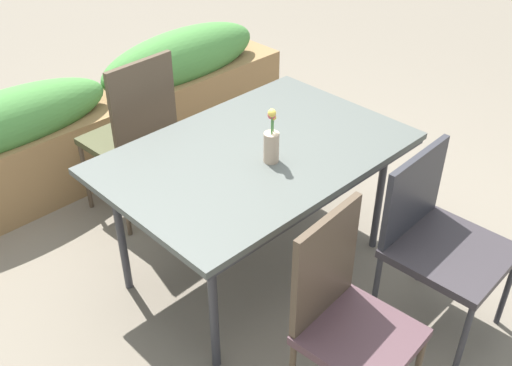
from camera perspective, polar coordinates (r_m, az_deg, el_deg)
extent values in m
plane|color=#756B5B|center=(3.38, 0.81, -7.40)|extent=(12.00, 12.00, 0.00)
cube|color=#4C514C|center=(2.90, 0.00, 2.95)|extent=(1.49, 0.99, 0.03)
cube|color=#333338|center=(2.92, 0.00, 2.47)|extent=(1.46, 0.97, 0.02)
cylinder|color=#333338|center=(2.62, -4.12, -12.05)|extent=(0.04, 0.04, 0.72)
cylinder|color=#333338|center=(3.32, 11.86, -1.15)|extent=(0.04, 0.04, 0.72)
cylinder|color=#333338|center=(3.06, -12.93, -4.83)|extent=(0.04, 0.04, 0.72)
cylinder|color=#333338|center=(3.68, 2.87, 3.46)|extent=(0.04, 0.04, 0.72)
cube|color=#4F353B|center=(2.44, 10.04, -14.41)|extent=(0.44, 0.44, 0.04)
cube|color=#4C3D2D|center=(2.32, 6.69, -8.01)|extent=(0.39, 0.06, 0.49)
cylinder|color=#4C3D2D|center=(2.77, 8.40, -13.42)|extent=(0.03, 0.03, 0.43)
cube|color=#332E31|center=(2.85, 18.30, -6.36)|extent=(0.51, 0.51, 0.04)
cube|color=#2D2D33|center=(2.79, 15.00, -0.93)|extent=(0.47, 0.05, 0.42)
cylinder|color=#2D2D33|center=(3.13, 23.09, -9.38)|extent=(0.03, 0.03, 0.46)
cylinder|color=#2D2D33|center=(2.81, 19.32, -14.34)|extent=(0.03, 0.03, 0.46)
cylinder|color=#2D2D33|center=(3.23, 15.92, -5.93)|extent=(0.03, 0.03, 0.46)
cylinder|color=#2D2D33|center=(2.93, 11.46, -10.23)|extent=(0.03, 0.03, 0.46)
cube|color=#45452A|center=(3.59, -12.33, 4.05)|extent=(0.46, 0.46, 0.04)
cube|color=#4C3D2D|center=(3.31, -10.79, 7.08)|extent=(0.42, 0.05, 0.55)
cylinder|color=#4C3D2D|center=(3.78, -16.12, 0.67)|extent=(0.03, 0.03, 0.47)
cylinder|color=#4C3D2D|center=(3.96, -11.31, 3.06)|extent=(0.03, 0.03, 0.47)
cylinder|color=#4C3D2D|center=(3.49, -12.50, -1.83)|extent=(0.03, 0.03, 0.47)
cylinder|color=#4C3D2D|center=(3.68, -7.50, 0.86)|extent=(0.03, 0.03, 0.47)
cylinder|color=tan|center=(2.77, 1.49, 3.46)|extent=(0.07, 0.07, 0.15)
cylinder|color=#47843D|center=(2.70, 1.53, 5.36)|extent=(0.01, 0.01, 0.15)
sphere|color=#EFCC4C|center=(2.67, 1.56, 6.78)|extent=(0.04, 0.04, 0.04)
cylinder|color=#47843D|center=(2.74, 1.68, 5.32)|extent=(0.01, 0.01, 0.11)
sphere|color=#EFCC4C|center=(2.71, 1.70, 6.35)|extent=(0.03, 0.03, 0.03)
cylinder|color=#47843D|center=(2.72, 1.50, 5.36)|extent=(0.01, 0.01, 0.13)
sphere|color=#DB4C56|center=(2.69, 1.52, 6.58)|extent=(0.04, 0.04, 0.04)
cylinder|color=#47843D|center=(2.71, 1.57, 5.46)|extent=(0.01, 0.00, 0.15)
sphere|color=#EFCC4C|center=(2.68, 1.59, 6.86)|extent=(0.03, 0.03, 0.03)
cube|color=olive|center=(4.18, -13.96, 4.63)|extent=(2.93, 0.41, 0.49)
ellipsoid|color=#47843D|center=(3.78, -23.05, 5.47)|extent=(1.32, 0.37, 0.36)
ellipsoid|color=#47843D|center=(4.34, -7.22, 11.95)|extent=(1.32, 0.37, 0.40)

